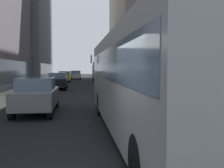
# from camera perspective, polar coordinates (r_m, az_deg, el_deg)

# --- Properties ---
(ground_plane) EXTENTS (120.00, 120.00, 0.00)m
(ground_plane) POSITION_cam_1_polar(r_m,az_deg,el_deg) (39.81, -5.92, 0.32)
(ground_plane) COLOR black
(sidewalk_left) EXTENTS (2.40, 110.00, 0.15)m
(sidewalk_left) POSITION_cam_1_polar(r_m,az_deg,el_deg) (40.08, -14.10, 0.36)
(sidewalk_left) COLOR #ADA89E
(sidewalk_left) RESTS_ON ground
(sidewalk_right) EXTENTS (2.40, 110.00, 0.15)m
(sidewalk_right) POSITION_cam_1_polar(r_m,az_deg,el_deg) (40.35, 2.20, 0.48)
(sidewalk_right) COLOR #ADA89E
(sidewalk_right) RESTS_ON ground
(transit_bus) EXTENTS (2.78, 11.53, 3.05)m
(transit_bus) POSITION_cam_1_polar(r_m,az_deg,el_deg) (8.65, 7.17, 1.45)
(transit_bus) COLOR #999EA3
(transit_bus) RESTS_ON ground
(car_white_van) EXTENTS (1.91, 4.74, 1.62)m
(car_white_van) POSITION_cam_1_polar(r_m,az_deg,el_deg) (51.65, -7.58, 1.90)
(car_white_van) COLOR silver
(car_white_van) RESTS_ON ground
(car_grey_wagon) EXTENTS (1.70, 4.37, 1.62)m
(car_grey_wagon) POSITION_cam_1_polar(r_m,az_deg,el_deg) (13.09, -15.36, -2.22)
(car_grey_wagon) COLOR slate
(car_grey_wagon) RESTS_ON ground
(car_blue_hatchback) EXTENTS (1.71, 4.72, 1.62)m
(car_blue_hatchback) POSITION_cam_1_polar(r_m,az_deg,el_deg) (36.09, -1.33, 1.34)
(car_blue_hatchback) COLOR #4C6BB7
(car_blue_hatchback) RESTS_ON ground
(car_silver_sedan) EXTENTS (1.72, 4.79, 1.62)m
(car_silver_sedan) POSITION_cam_1_polar(r_m,az_deg,el_deg) (25.60, 1.14, 0.54)
(car_silver_sedan) COLOR #B7BABF
(car_silver_sedan) RESTS_ON ground
(car_black_suv) EXTENTS (1.72, 4.27, 1.62)m
(car_black_suv) POSITION_cam_1_polar(r_m,az_deg,el_deg) (27.19, -11.18, 0.63)
(car_black_suv) COLOR black
(car_black_suv) RESTS_ON ground
(car_yellow_taxi) EXTENTS (1.78, 4.64, 1.62)m
(car_yellow_taxi) POSITION_cam_1_polar(r_m,az_deg,el_deg) (41.58, -9.85, 1.55)
(car_yellow_taxi) COLOR yellow
(car_yellow_taxi) RESTS_ON ground
(box_truck) EXTENTS (2.30, 7.50, 3.05)m
(box_truck) POSITION_cam_1_polar(r_m,az_deg,el_deg) (43.15, -2.32, 2.77)
(box_truck) COLOR #A51919
(box_truck) RESTS_ON ground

